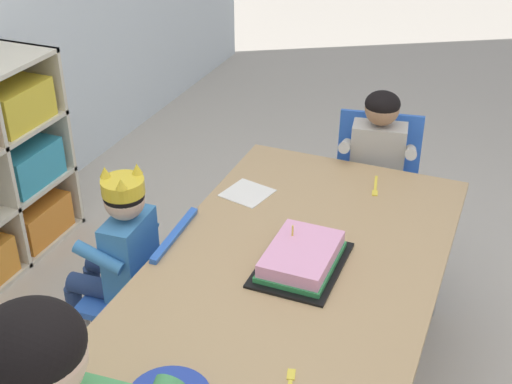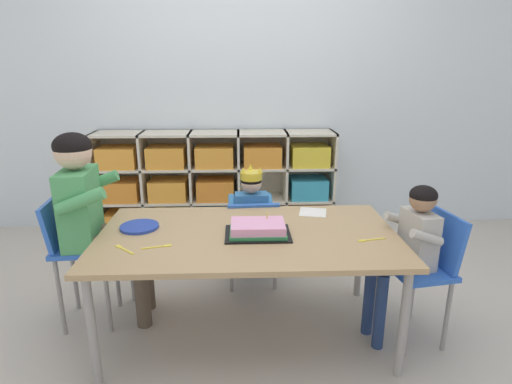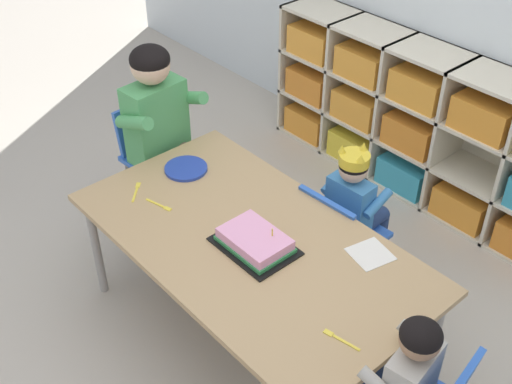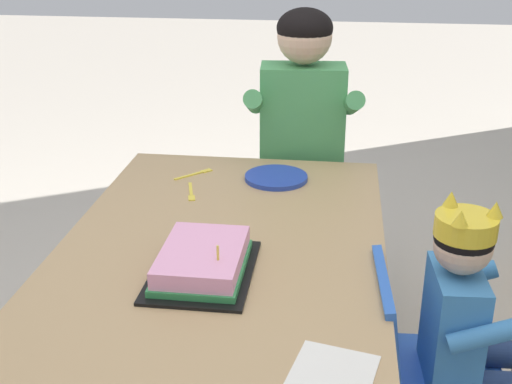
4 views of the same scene
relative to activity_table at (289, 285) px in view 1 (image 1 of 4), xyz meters
The scene contains 8 objects.
activity_table is the anchor object (origin of this frame).
classroom_chair_blue 0.55m from the activity_table, 85.80° to the left, with size 0.36×0.35×0.61m.
child_with_crown 0.62m from the activity_table, 87.03° to the left, with size 0.30×0.31×0.81m.
classroom_chair_guest_side 0.93m from the activity_table, ahead, with size 0.36×0.41×0.70m.
guest_at_table_side 0.82m from the activity_table, ahead, with size 0.32×0.32×0.85m.
birthday_cake_on_tray 0.09m from the activity_table, 20.36° to the right, with size 0.33×0.24×0.10m.
paper_napkin_square 0.49m from the activity_table, 37.74° to the left, with size 0.15×0.15×0.00m, color white.
fork_by_napkin 0.61m from the activity_table, 10.62° to the right, with size 0.14×0.04×0.00m.
Camera 1 is at (-1.56, -0.53, 1.83)m, focal length 48.23 mm.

